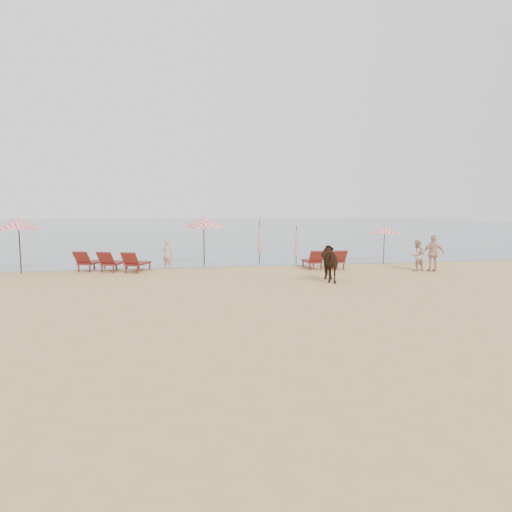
{
  "coord_description": "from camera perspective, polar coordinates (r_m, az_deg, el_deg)",
  "views": [
    {
      "loc": [
        -3.16,
        -11.89,
        2.93
      ],
      "look_at": [
        0.0,
        5.0,
        1.1
      ],
      "focal_mm": 30.0,
      "sensor_mm": 36.0,
      "label": 1
    }
  ],
  "objects": [
    {
      "name": "cow",
      "position": [
        17.96,
        9.4,
        -0.81
      ],
      "size": [
        1.09,
        1.99,
        1.6
      ],
      "primitive_type": "imported",
      "rotation": [
        0.0,
        0.0,
        -0.13
      ],
      "color": "black",
      "rests_on": "ground"
    },
    {
      "name": "ground",
      "position": [
        12.64,
        4.21,
        -7.33
      ],
      "size": [
        120.0,
        120.0,
        0.0
      ],
      "primitive_type": "plane",
      "color": "tan",
      "rests_on": "ground"
    },
    {
      "name": "umbrella_open_left_b",
      "position": [
        23.02,
        -6.99,
        4.65
      ],
      "size": [
        2.15,
        2.19,
        2.74
      ],
      "rotation": [
        0.0,
        0.0,
        -0.03
      ],
      "color": "black",
      "rests_on": "ground"
    },
    {
      "name": "umbrella_closed_left",
      "position": [
        24.12,
        0.47,
        2.53
      ],
      "size": [
        0.28,
        0.28,
        2.34
      ],
      "rotation": [
        0.0,
        0.0,
        0.35
      ],
      "color": "black",
      "rests_on": "ground"
    },
    {
      "name": "sea",
      "position": [
        91.99,
        -8.65,
        4.17
      ],
      "size": [
        160.0,
        140.0,
        0.06
      ],
      "primitive_type": "cube",
      "color": "#51606B",
      "rests_on": "ground"
    },
    {
      "name": "lounger_cluster_left",
      "position": [
        21.71,
        -18.64,
        -0.72
      ],
      "size": [
        3.59,
        2.83,
        0.69
      ],
      "rotation": [
        0.0,
        0.0,
        -0.36
      ],
      "color": "maroon",
      "rests_on": "ground"
    },
    {
      "name": "beachgoer_right_b",
      "position": [
        22.21,
        22.57,
        0.31
      ],
      "size": [
        1.09,
        0.6,
        1.76
      ],
      "primitive_type": "imported",
      "rotation": [
        0.0,
        0.0,
        2.97
      ],
      "color": "tan",
      "rests_on": "ground"
    },
    {
      "name": "lounger_cluster_right",
      "position": [
        21.8,
        9.11,
        -0.5
      ],
      "size": [
        1.92,
        1.85,
        0.67
      ],
      "rotation": [
        0.0,
        0.0,
        -0.03
      ],
      "color": "maroon",
      "rests_on": "ground"
    },
    {
      "name": "beachgoer_left",
      "position": [
        21.98,
        -11.73,
        0.24
      ],
      "size": [
        0.64,
        0.54,
        1.48
      ],
      "primitive_type": "imported",
      "rotation": [
        0.0,
        0.0,
        2.73
      ],
      "color": "tan",
      "rests_on": "ground"
    },
    {
      "name": "beachgoer_right_a",
      "position": [
        22.21,
        20.65,
        0.07
      ],
      "size": [
        0.83,
        0.7,
        1.51
      ],
      "primitive_type": "imported",
      "rotation": [
        0.0,
        0.0,
        3.34
      ],
      "color": "tan",
      "rests_on": "ground"
    },
    {
      "name": "umbrella_open_left_a",
      "position": [
        22.61,
        -29.11,
        3.74
      ],
      "size": [
        2.26,
        2.26,
        2.57
      ],
      "rotation": [
        0.0,
        0.0,
        -0.33
      ],
      "color": "black",
      "rests_on": "ground"
    },
    {
      "name": "umbrella_closed_right",
      "position": [
        23.05,
        5.39,
        1.99
      ],
      "size": [
        0.26,
        0.26,
        2.11
      ],
      "rotation": [
        0.0,
        0.0,
        -0.01
      ],
      "color": "black",
      "rests_on": "ground"
    },
    {
      "name": "umbrella_open_right",
      "position": [
        24.64,
        16.76,
        3.35
      ],
      "size": [
        1.7,
        1.7,
        2.08
      ],
      "rotation": [
        0.0,
        0.0,
        -0.28
      ],
      "color": "black",
      "rests_on": "ground"
    }
  ]
}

